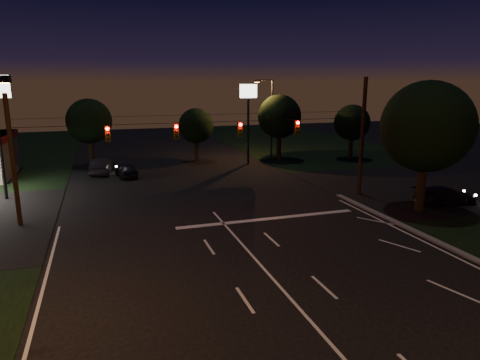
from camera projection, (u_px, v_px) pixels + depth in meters
name	position (u px, v px, depth m)	size (l,w,h in m)	color
ground	(307.00, 318.00, 15.99)	(140.00, 140.00, 0.00)	black
cross_street_right	(432.00, 184.00, 36.84)	(20.00, 16.00, 0.02)	black
stop_bar	(268.00, 219.00, 27.56)	(12.00, 0.50, 0.01)	silver
utility_pole_right	(359.00, 195.00, 33.51)	(0.30, 0.30, 9.00)	black
utility_pole_left	(21.00, 225.00, 26.29)	(0.28, 0.28, 8.00)	black
signal_span	(209.00, 130.00, 28.64)	(24.00, 0.40, 1.56)	black
pole_sign_right	(248.00, 105.00, 44.82)	(1.80, 0.30, 8.40)	black
street_light_right_far	(270.00, 113.00, 47.87)	(2.20, 0.35, 9.00)	black
tree_right_near	(425.00, 128.00, 28.22)	(6.00, 6.00, 8.76)	black
tree_far_b	(89.00, 122.00, 44.20)	(4.60, 4.60, 6.98)	black
tree_far_c	(196.00, 126.00, 46.72)	(3.80, 3.80, 5.86)	black
tree_far_d	(279.00, 117.00, 47.39)	(4.80, 4.80, 7.30)	black
tree_far_e	(352.00, 123.00, 48.08)	(4.00, 4.00, 6.18)	black
car_oncoming_a	(127.00, 170.00, 39.59)	(1.58, 3.92, 1.33)	black
car_oncoming_b	(102.00, 166.00, 40.96)	(1.60, 4.59, 1.51)	black
car_cross	(445.00, 195.00, 30.78)	(1.82, 4.47, 1.30)	black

